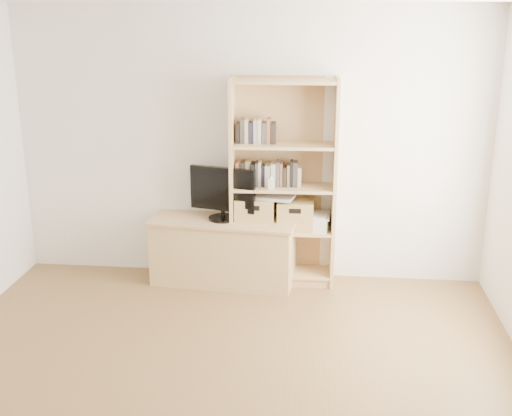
# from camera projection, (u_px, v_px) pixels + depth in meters

# --- Properties ---
(back_wall) EXTENTS (4.50, 0.02, 2.60)m
(back_wall) POSITION_uv_depth(u_px,v_px,m) (249.00, 146.00, 6.09)
(back_wall) COLOR white
(back_wall) RESTS_ON floor
(tv_stand) EXTENTS (1.38, 0.63, 0.61)m
(tv_stand) POSITION_uv_depth(u_px,v_px,m) (224.00, 252.00, 6.17)
(tv_stand) COLOR tan
(tv_stand) RESTS_ON floor
(bookshelf) EXTENTS (0.99, 0.38, 1.96)m
(bookshelf) POSITION_uv_depth(u_px,v_px,m) (283.00, 184.00, 5.98)
(bookshelf) COLOR tan
(bookshelf) RESTS_ON floor
(television) EXTENTS (0.63, 0.21, 0.50)m
(television) POSITION_uv_depth(u_px,v_px,m) (223.00, 193.00, 5.99)
(television) COLOR black
(television) RESTS_ON tv_stand
(books_row_mid) EXTENTS (0.81, 0.17, 0.22)m
(books_row_mid) POSITION_uv_depth(u_px,v_px,m) (283.00, 174.00, 5.98)
(books_row_mid) COLOR brown
(books_row_mid) RESTS_ON bookshelf
(books_row_upper) EXTENTS (0.39, 0.15, 0.20)m
(books_row_upper) POSITION_uv_depth(u_px,v_px,m) (260.00, 132.00, 5.87)
(books_row_upper) COLOR brown
(books_row_upper) RESTS_ON bookshelf
(baby_monitor) EXTENTS (0.05, 0.04, 0.10)m
(baby_monitor) POSITION_uv_depth(u_px,v_px,m) (271.00, 184.00, 5.88)
(baby_monitor) COLOR white
(baby_monitor) RESTS_ON bookshelf
(basket_left) EXTENTS (0.37, 0.30, 0.30)m
(basket_left) POSITION_uv_depth(u_px,v_px,m) (255.00, 212.00, 6.08)
(basket_left) COLOR tan
(basket_left) RESTS_ON bookshelf
(basket_right) EXTENTS (0.34, 0.28, 0.28)m
(basket_right) POSITION_uv_depth(u_px,v_px,m) (295.00, 215.00, 6.06)
(basket_right) COLOR tan
(basket_right) RESTS_ON bookshelf
(laptop) EXTENTS (0.39, 0.31, 0.03)m
(laptop) POSITION_uv_depth(u_px,v_px,m) (275.00, 197.00, 6.00)
(laptop) COLOR silver
(laptop) RESTS_ON basket_left
(magazine_stack) EXTENTS (0.22, 0.30, 0.13)m
(magazine_stack) POSITION_uv_depth(u_px,v_px,m) (318.00, 223.00, 6.07)
(magazine_stack) COLOR beige
(magazine_stack) RESTS_ON bookshelf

